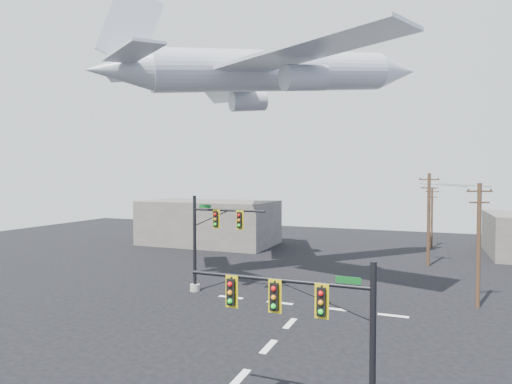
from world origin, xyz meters
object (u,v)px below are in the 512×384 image
at_px(signal_mast_far, 208,242).
at_px(airliner, 276,72).
at_px(utility_pole_a, 479,243).
at_px(utility_pole_c, 432,216).
at_px(signal_mast_near, 321,336).
at_px(utility_pole_b, 429,218).

distance_m(signal_mast_far, airliner, 16.52).
height_order(utility_pole_a, utility_pole_c, utility_pole_a).
bearing_deg(signal_mast_near, airliner, 112.66).
height_order(signal_mast_far, utility_pole_b, utility_pole_b).
relative_size(signal_mast_near, signal_mast_far, 0.93).
distance_m(signal_mast_near, utility_pole_c, 45.91).
distance_m(utility_pole_b, airliner, 21.87).
relative_size(signal_mast_near, utility_pole_a, 0.82).
xyz_separation_m(signal_mast_near, airliner, (-9.31, 22.28, 15.15)).
xyz_separation_m(signal_mast_near, utility_pole_a, (6.97, 19.02, 0.96)).
distance_m(signal_mast_near, utility_pole_a, 20.28).
bearing_deg(airliner, signal_mast_near, -113.00).
bearing_deg(utility_pole_b, airliner, -131.42).
bearing_deg(utility_pole_c, utility_pole_a, -84.70).
bearing_deg(utility_pole_a, utility_pole_b, 82.22).
height_order(signal_mast_near, airliner, airliner).
bearing_deg(utility_pole_c, airliner, -120.57).
xyz_separation_m(signal_mast_near, utility_pole_b, (3.80, 33.10, 1.39)).
bearing_deg(airliner, utility_pole_a, -57.01).
xyz_separation_m(signal_mast_far, utility_pole_b, (16.51, 17.52, 0.95)).
bearing_deg(signal_mast_near, utility_pole_c, 84.61).
relative_size(signal_mast_far, utility_pole_a, 0.88).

